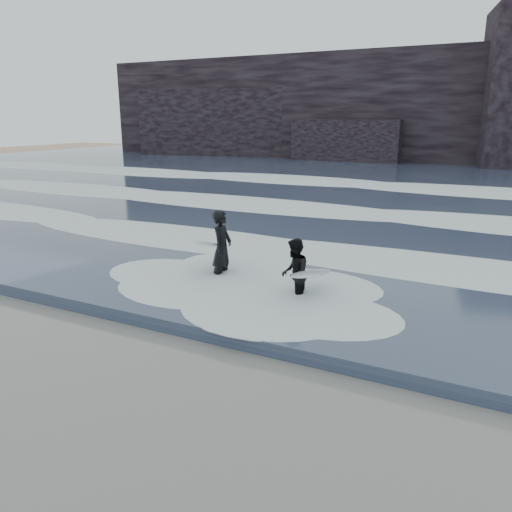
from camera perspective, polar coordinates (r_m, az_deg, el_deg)
The scene contains 8 objects.
ground at distance 8.54m, azimuth -22.97°, elevation -15.67°, with size 120.00×120.00×0.00m, color olive.
sea at distance 34.25m, azimuth 17.00°, elevation 8.08°, with size 90.00×52.00×0.30m, color #333D56.
headland at distance 50.84m, azimuth 21.06°, elevation 15.48°, with size 70.00×9.00×10.00m, color black.
foam_near at distance 15.22m, azimuth 3.25°, elevation 0.91°, with size 60.00×3.20×0.20m, color white.
foam_mid at distance 21.66m, azimuth 10.77°, elevation 5.15°, with size 60.00×4.00×0.24m, color white.
foam_far at distance 30.32m, azimuth 15.66°, elevation 7.85°, with size 60.00×4.80×0.30m, color white.
surfer_left at distance 12.93m, azimuth -4.13°, elevation 0.96°, with size 1.21×2.12×1.98m.
surfer_right at distance 11.42m, azimuth 4.62°, elevation -1.99°, with size 1.14×1.94×1.62m.
Camera 1 is at (5.88, -4.49, 4.26)m, focal length 35.00 mm.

